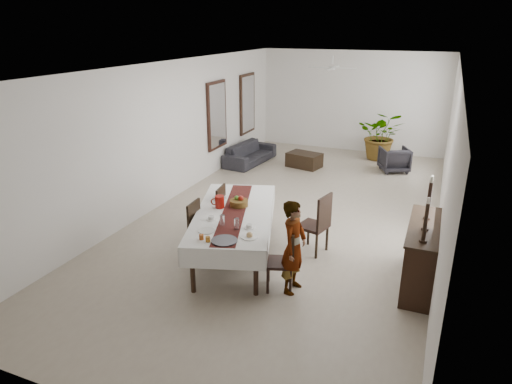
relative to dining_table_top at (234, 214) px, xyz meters
name	(u,v)px	position (x,y,z in m)	size (l,w,h in m)	color
floor	(293,214)	(0.38, 2.23, -0.81)	(6.00, 12.00, 0.00)	#B0A28C
ceiling	(297,65)	(0.38, 2.23, 2.39)	(6.00, 12.00, 0.02)	white
wall_back	(352,102)	(0.38, 8.23, 0.79)	(6.00, 0.02, 3.20)	white
wall_front	(101,285)	(0.38, -3.77, 0.79)	(6.00, 0.02, 3.20)	white
wall_left	(172,131)	(-2.62, 2.23, 0.79)	(0.02, 12.00, 3.20)	white
wall_right	(448,159)	(3.38, 2.23, 0.79)	(0.02, 12.00, 3.20)	white
dining_table_top	(234,214)	(0.00, 0.00, 0.00)	(1.12, 2.68, 0.06)	black
table_leg_fl	(193,270)	(-0.08, -1.36, -0.42)	(0.08, 0.08, 0.78)	black
table_leg_fr	(256,272)	(0.86, -1.06, -0.42)	(0.08, 0.08, 0.78)	black
table_leg_bl	(218,208)	(-0.86, 1.06, -0.42)	(0.08, 0.08, 0.78)	black
table_leg_br	(266,209)	(0.08, 1.36, -0.42)	(0.08, 0.08, 0.78)	black
tablecloth_top	(234,212)	(0.00, 0.00, 0.03)	(1.32, 2.88, 0.01)	white
tablecloth_drape_left	(198,219)	(-0.62, -0.20, -0.13)	(0.01, 2.88, 0.34)	white
tablecloth_drape_right	(271,222)	(0.62, 0.20, -0.13)	(0.01, 2.88, 0.34)	white
tablecloth_drape_near	(222,259)	(0.44, -1.37, -0.13)	(1.32, 0.01, 0.34)	white
tablecloth_drape_far	(243,193)	(-0.44, 1.37, -0.13)	(1.32, 0.01, 0.34)	white
table_runner	(234,212)	(0.00, 0.00, 0.04)	(0.39, 2.79, 0.00)	#5C1E1A
red_pitcher	(220,202)	(-0.32, 0.07, 0.15)	(0.17, 0.17, 0.22)	#98120B
pitcher_handle	(214,202)	(-0.41, 0.04, 0.15)	(0.13, 0.13, 0.02)	maroon
wine_glass_near	(236,224)	(0.35, -0.65, 0.14)	(0.08, 0.08, 0.19)	white
wine_glass_mid	(222,221)	(0.08, -0.62, 0.14)	(0.08, 0.08, 0.19)	white
teacup_right	(249,226)	(0.52, -0.53, 0.07)	(0.10, 0.10, 0.07)	silver
saucer_right	(249,228)	(0.52, -0.53, 0.05)	(0.17, 0.17, 0.01)	white
teacup_left	(211,218)	(-0.20, -0.47, 0.07)	(0.10, 0.10, 0.07)	silver
saucer_left	(211,220)	(-0.20, -0.47, 0.05)	(0.17, 0.17, 0.01)	white
plate_near_right	(249,237)	(0.66, -0.84, 0.05)	(0.27, 0.27, 0.02)	white
bread_near_right	(249,235)	(0.66, -0.84, 0.08)	(0.10, 0.10, 0.10)	tan
plate_near_left	(207,231)	(-0.06, -0.90, 0.05)	(0.27, 0.27, 0.02)	silver
plate_far_left	(219,198)	(-0.53, 0.47, 0.05)	(0.27, 0.27, 0.02)	silver
serving_tray	(224,241)	(0.36, -1.12, 0.05)	(0.40, 0.40, 0.02)	#3B3B40
jam_jar_a	(208,239)	(0.14, -1.22, 0.08)	(0.07, 0.07, 0.08)	#985A16
jam_jar_b	(201,237)	(0.01, -1.19, 0.08)	(0.07, 0.07, 0.08)	#9A4816
fruit_basket	(239,203)	(-0.03, 0.28, 0.10)	(0.34, 0.34, 0.11)	brown
fruit_red	(241,198)	(-0.01, 0.31, 0.18)	(0.10, 0.10, 0.10)	#A21D10
fruit_green	(237,198)	(-0.09, 0.30, 0.18)	(0.09, 0.09, 0.09)	#4E8227
chair_right_near_seat	(280,263)	(1.12, -0.73, -0.36)	(0.43, 0.43, 0.05)	black
chair_right_near_leg_fl	(291,282)	(1.35, -0.84, -0.60)	(0.04, 0.04, 0.42)	black
chair_right_near_leg_fr	(290,271)	(1.23, -0.51, -0.60)	(0.04, 0.04, 0.42)	black
chair_right_near_leg_bl	(268,281)	(1.01, -0.96, -0.60)	(0.04, 0.04, 0.42)	black
chair_right_near_leg_br	(269,270)	(0.90, -0.62, -0.60)	(0.04, 0.04, 0.42)	black
chair_right_near_back	(293,246)	(1.31, -0.67, -0.07)	(0.43, 0.04, 0.55)	black
chair_right_far_seat	(313,226)	(1.26, 0.68, -0.30)	(0.48, 0.48, 0.05)	black
chair_right_far_leg_fl	(316,246)	(1.40, 0.44, -0.57)	(0.05, 0.05, 0.48)	black
chair_right_far_leg_fr	(327,238)	(1.50, 0.82, -0.57)	(0.05, 0.05, 0.48)	black
chair_right_far_leg_bl	(297,240)	(1.02, 0.53, -0.57)	(0.05, 0.05, 0.48)	black
chair_right_far_leg_br	(308,233)	(1.11, 0.92, -0.57)	(0.05, 0.05, 0.48)	black
chair_right_far_back	(325,212)	(1.47, 0.62, 0.02)	(0.48, 0.04, 0.61)	black
chair_left_near_seat	(205,235)	(-0.42, -0.32, -0.34)	(0.45, 0.45, 0.05)	black
chair_left_near_leg_fl	(201,241)	(-0.61, -0.14, -0.59)	(0.04, 0.04, 0.44)	black
chair_left_near_leg_fr	(192,250)	(-0.60, -0.51, -0.59)	(0.04, 0.04, 0.44)	black
chair_left_near_leg_bl	(219,244)	(-0.25, -0.13, -0.59)	(0.04, 0.04, 0.44)	black
chair_left_near_leg_br	(210,253)	(-0.23, -0.49, -0.59)	(0.04, 0.04, 0.44)	black
chair_left_near_back	(194,217)	(-0.62, -0.33, -0.04)	(0.45, 0.04, 0.57)	black
chair_left_far_seat	(232,218)	(-0.29, 0.51, -0.33)	(0.46, 0.46, 0.05)	black
chair_left_far_leg_fl	(226,225)	(-0.50, 0.67, -0.58)	(0.05, 0.05, 0.45)	black
chair_left_far_leg_fr	(219,233)	(-0.45, 0.30, -0.58)	(0.05, 0.05, 0.45)	black
chair_left_far_leg_bl	(244,227)	(-0.13, 0.72, -0.58)	(0.05, 0.05, 0.45)	black
chair_left_far_leg_br	(238,235)	(-0.08, 0.34, -0.58)	(0.05, 0.05, 0.45)	black
chair_left_far_back	(221,202)	(-0.50, 0.48, -0.02)	(0.46, 0.04, 0.58)	black
woman	(294,247)	(1.34, -0.70, -0.06)	(0.55, 0.36, 1.50)	#93959B
sideboard_body	(421,256)	(3.16, 0.23, -0.31)	(0.44, 1.67, 1.00)	black
sideboard_top	(425,227)	(3.16, 0.23, 0.21)	(0.49, 1.73, 0.03)	black
candlestick_near_base	(423,241)	(3.16, -0.38, 0.24)	(0.11, 0.11, 0.03)	black
candlestick_near_shaft	(426,222)	(3.16, -0.38, 0.53)	(0.06, 0.06, 0.56)	black
candlestick_near_candle	(429,201)	(3.16, -0.38, 0.86)	(0.04, 0.04, 0.09)	#EFE2CF
candlestick_mid_base	(425,229)	(3.16, 0.06, 0.24)	(0.11, 0.11, 0.03)	black
candlestick_mid_shaft	(428,206)	(3.16, 0.06, 0.62)	(0.06, 0.06, 0.72)	black
candlestick_mid_candle	(432,180)	(3.16, 0.06, 1.02)	(0.04, 0.04, 0.09)	beige
candlestick_far_base	(427,218)	(3.16, 0.51, 0.24)	(0.11, 0.11, 0.03)	black
candlestick_far_shaft	(429,199)	(3.16, 0.51, 0.56)	(0.06, 0.06, 0.61)	black
candlestick_far_candle	(432,178)	(3.16, 0.51, 0.91)	(0.04, 0.04, 0.09)	beige
sofa	(250,153)	(-2.07, 5.54, -0.52)	(2.00, 0.78, 0.58)	#29272D
armchair	(394,160)	(2.06, 6.31, -0.46)	(0.74, 0.76, 0.69)	#262428
coffee_table	(304,160)	(-0.43, 5.75, -0.60)	(0.94, 0.63, 0.42)	black
potted_plant	(381,135)	(1.50, 7.45, -0.06)	(1.36, 1.17, 1.50)	#305823
mirror_frame_near	(217,115)	(-2.58, 4.43, 0.79)	(0.06, 1.05, 1.85)	black
mirror_glass_near	(218,115)	(-2.55, 4.43, 0.79)	(0.01, 0.90, 1.70)	silver
mirror_frame_far	(247,104)	(-2.58, 6.53, 0.79)	(0.06, 1.05, 1.85)	black
mirror_glass_far	(248,104)	(-2.55, 6.53, 0.79)	(0.01, 0.90, 1.70)	silver
fan_rod	(333,60)	(0.38, 5.23, 2.29)	(0.04, 0.04, 0.20)	white
fan_hub	(332,68)	(0.38, 5.23, 2.09)	(0.16, 0.16, 0.08)	silver
fan_blade_n	(335,67)	(0.38, 5.58, 2.09)	(0.10, 0.55, 0.01)	white
fan_blade_s	(329,69)	(0.38, 4.88, 2.09)	(0.10, 0.55, 0.01)	beige
fan_blade_e	(346,68)	(0.73, 5.23, 2.09)	(0.55, 0.10, 0.01)	white
fan_blade_w	(319,67)	(0.03, 5.23, 2.09)	(0.55, 0.10, 0.01)	silver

